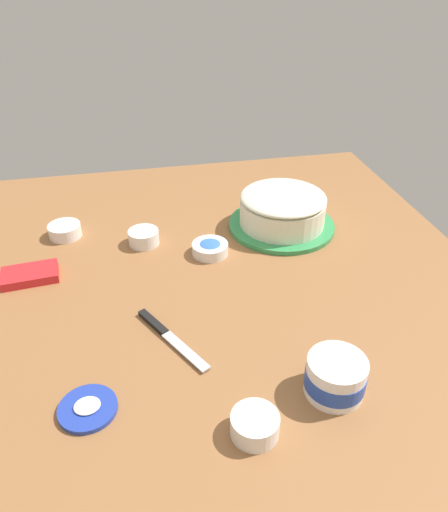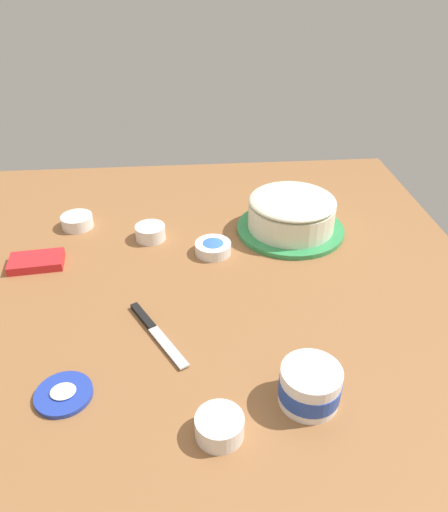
% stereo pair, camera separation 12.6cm
% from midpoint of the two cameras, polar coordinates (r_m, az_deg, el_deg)
% --- Properties ---
extents(ground_plane, '(1.54, 1.54, 0.00)m').
position_cam_midpoint_polar(ground_plane, '(1.20, -7.43, -4.46)').
color(ground_plane, '#936038').
extents(frosted_cake, '(0.31, 0.31, 0.12)m').
position_cam_midpoint_polar(frosted_cake, '(1.43, 4.33, 5.20)').
color(frosted_cake, '#339351').
rests_on(frosted_cake, ground_plane).
extents(frosting_tub, '(0.11, 0.11, 0.08)m').
position_cam_midpoint_polar(frosting_tub, '(0.95, 9.12, -13.84)').
color(frosting_tub, white).
rests_on(frosting_tub, ground_plane).
extents(frosting_tub_lid, '(0.11, 0.11, 0.02)m').
position_cam_midpoint_polar(frosting_tub_lid, '(0.99, -19.35, -16.59)').
color(frosting_tub_lid, '#233DAD').
rests_on(frosting_tub_lid, ground_plane).
extents(spreading_knife, '(0.13, 0.22, 0.01)m').
position_cam_midpoint_polar(spreading_knife, '(1.09, -10.15, -9.05)').
color(spreading_knife, silver).
rests_on(spreading_knife, ground_plane).
extents(sprinkle_bowl_yellow, '(0.08, 0.08, 0.04)m').
position_cam_midpoint_polar(sprinkle_bowl_yellow, '(1.39, -11.94, 2.14)').
color(sprinkle_bowl_yellow, white).
rests_on(sprinkle_bowl_yellow, ground_plane).
extents(sprinkle_bowl_rainbow, '(0.09, 0.09, 0.04)m').
position_cam_midpoint_polar(sprinkle_bowl_rainbow, '(0.89, -0.64, -19.28)').
color(sprinkle_bowl_rainbow, white).
rests_on(sprinkle_bowl_rainbow, ground_plane).
extents(sprinkle_bowl_blue, '(0.10, 0.10, 0.03)m').
position_cam_midpoint_polar(sprinkle_bowl_blue, '(1.32, -4.36, 0.85)').
color(sprinkle_bowl_blue, white).
rests_on(sprinkle_bowl_blue, ground_plane).
extents(sprinkle_bowl_orange, '(0.09, 0.09, 0.04)m').
position_cam_midpoint_polar(sprinkle_bowl_orange, '(1.49, -20.43, 2.79)').
color(sprinkle_bowl_orange, white).
rests_on(sprinkle_bowl_orange, ground_plane).
extents(candy_box_lower, '(0.15, 0.10, 0.02)m').
position_cam_midpoint_polar(candy_box_lower, '(1.35, -24.24, -2.11)').
color(candy_box_lower, red).
rests_on(candy_box_lower, ground_plane).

